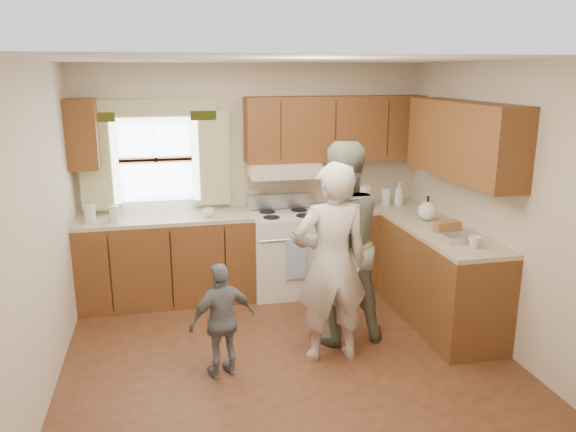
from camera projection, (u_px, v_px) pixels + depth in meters
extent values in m
plane|color=#472616|center=(287.00, 354.00, 4.94)|extent=(3.80, 3.80, 0.00)
plane|color=white|center=(287.00, 60.00, 4.31)|extent=(3.80, 3.80, 0.00)
plane|color=beige|center=(253.00, 178.00, 6.28)|extent=(3.80, 0.00, 3.80)
plane|color=beige|center=(357.00, 299.00, 2.97)|extent=(3.80, 0.00, 3.80)
plane|color=beige|center=(41.00, 231.00, 4.23)|extent=(0.00, 3.50, 3.50)
plane|color=beige|center=(494.00, 205.00, 5.02)|extent=(0.00, 3.50, 3.50)
cube|color=#49240F|center=(167.00, 261.00, 5.99)|extent=(1.82, 0.60, 0.90)
cube|color=#49240F|center=(369.00, 247.00, 6.47)|extent=(1.22, 0.60, 0.90)
cube|color=#482410|center=(440.00, 279.00, 5.47)|extent=(0.60, 1.65, 0.90)
cube|color=#BDB18E|center=(165.00, 218.00, 5.87)|extent=(1.82, 0.60, 0.04)
cube|color=#BDB18E|center=(370.00, 207.00, 6.35)|extent=(1.22, 0.60, 0.04)
cube|color=#BDB18E|center=(443.00, 233.00, 5.35)|extent=(0.60, 1.65, 0.04)
cube|color=#49240F|center=(336.00, 128.00, 6.17)|extent=(2.00, 0.33, 0.70)
cube|color=#482410|center=(82.00, 134.00, 5.62)|extent=(0.30, 0.33, 0.70)
cube|color=#482410|center=(463.00, 140.00, 5.16)|extent=(0.33, 1.65, 0.70)
cube|color=beige|center=(284.00, 170.00, 6.09)|extent=(0.76, 0.45, 0.15)
cube|color=silver|center=(156.00, 159.00, 5.98)|extent=(0.90, 0.03, 0.90)
cube|color=#FFEA4B|center=(98.00, 162.00, 5.81)|extent=(0.40, 0.05, 1.02)
cube|color=#FFEA4B|center=(211.00, 158.00, 6.05)|extent=(0.40, 0.05, 1.02)
cube|color=#FFEA4B|center=(153.00, 110.00, 5.80)|extent=(1.30, 0.05, 0.22)
cylinder|color=white|center=(337.00, 179.00, 6.39)|extent=(0.27, 0.12, 0.12)
imported|color=silver|center=(209.00, 212.00, 5.86)|extent=(0.13, 0.13, 0.09)
imported|color=silver|center=(399.00, 194.00, 6.30)|extent=(0.15, 0.15, 0.28)
imported|color=silver|center=(356.00, 209.00, 6.08)|extent=(0.29, 0.29, 0.06)
imported|color=silver|center=(474.00, 242.00, 4.82)|extent=(0.14, 0.14, 0.10)
cylinder|color=silver|center=(90.00, 214.00, 5.63)|extent=(0.11, 0.11, 0.17)
cylinder|color=silver|center=(114.00, 213.00, 5.68)|extent=(0.11, 0.11, 0.16)
cube|color=olive|center=(330.00, 210.00, 6.10)|extent=(0.21, 0.16, 0.02)
cube|color=orange|center=(350.00, 204.00, 6.20)|extent=(0.19, 0.13, 0.10)
cylinder|color=silver|center=(365.00, 197.00, 6.22)|extent=(0.14, 0.14, 0.24)
cylinder|color=silver|center=(386.00, 197.00, 6.32)|extent=(0.11, 0.11, 0.20)
sphere|color=silver|center=(427.00, 211.00, 5.69)|extent=(0.19, 0.19, 0.19)
cube|color=olive|center=(447.00, 227.00, 5.29)|extent=(0.23, 0.13, 0.11)
cube|color=silver|center=(459.00, 238.00, 4.99)|extent=(0.29, 0.20, 0.07)
cube|color=silver|center=(286.00, 253.00, 6.24)|extent=(0.76, 0.64, 0.90)
cube|color=#B7B7BC|center=(281.00, 201.00, 6.35)|extent=(0.76, 0.10, 0.16)
cylinder|color=#B7B7BC|center=(292.00, 240.00, 5.88)|extent=(0.68, 0.03, 0.03)
cube|color=#537DC1|center=(297.00, 260.00, 5.92)|extent=(0.22, 0.02, 0.42)
cylinder|color=black|center=(267.00, 212.00, 6.20)|extent=(0.18, 0.18, 0.01)
cylinder|color=black|center=(299.00, 210.00, 6.28)|extent=(0.18, 0.18, 0.01)
cylinder|color=black|center=(272.00, 217.00, 5.97)|extent=(0.18, 0.18, 0.01)
cylinder|color=black|center=(304.00, 215.00, 6.04)|extent=(0.18, 0.18, 0.01)
imported|color=beige|center=(332.00, 264.00, 4.67)|extent=(0.63, 0.41, 1.72)
imported|color=#284029|center=(338.00, 243.00, 5.03)|extent=(0.91, 0.72, 1.84)
imported|color=slate|center=(223.00, 320.00, 4.50)|extent=(0.61, 0.40, 0.96)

